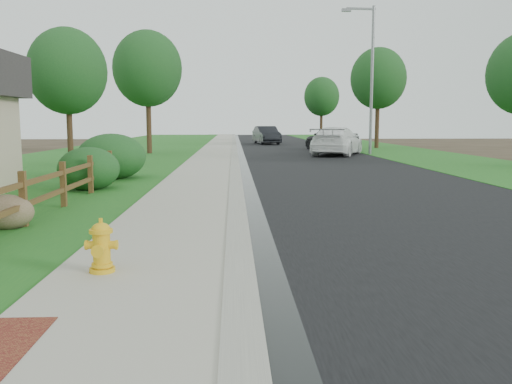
{
  "coord_description": "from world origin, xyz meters",
  "views": [
    {
      "loc": [
        0.33,
        -4.97,
        2.0
      ],
      "look_at": [
        0.74,
        4.95,
        0.72
      ],
      "focal_mm": 38.0,
      "sensor_mm": 36.0,
      "label": 1
    }
  ],
  "objects_px": {
    "fire_hydrant": "(101,247)",
    "white_suv": "(337,141)",
    "ranch_fence": "(45,189)",
    "dark_car_mid": "(331,138)",
    "streetlight": "(369,72)"
  },
  "relations": [
    {
      "from": "fire_hydrant",
      "to": "white_suv",
      "type": "relative_size",
      "value": 0.12
    },
    {
      "from": "ranch_fence",
      "to": "fire_hydrant",
      "type": "distance_m",
      "value": 5.09
    },
    {
      "from": "ranch_fence",
      "to": "fire_hydrant",
      "type": "height_order",
      "value": "ranch_fence"
    },
    {
      "from": "white_suv",
      "to": "dark_car_mid",
      "type": "bearing_deg",
      "value": -74.34
    },
    {
      "from": "ranch_fence",
      "to": "dark_car_mid",
      "type": "relative_size",
      "value": 3.32
    },
    {
      "from": "fire_hydrant",
      "to": "white_suv",
      "type": "height_order",
      "value": "white_suv"
    },
    {
      "from": "streetlight",
      "to": "dark_car_mid",
      "type": "bearing_deg",
      "value": 104.71
    },
    {
      "from": "white_suv",
      "to": "dark_car_mid",
      "type": "distance_m",
      "value": 5.53
    },
    {
      "from": "streetlight",
      "to": "ranch_fence",
      "type": "bearing_deg",
      "value": -119.44
    },
    {
      "from": "fire_hydrant",
      "to": "streetlight",
      "type": "relative_size",
      "value": 0.08
    },
    {
      "from": "ranch_fence",
      "to": "fire_hydrant",
      "type": "relative_size",
      "value": 24.3
    },
    {
      "from": "fire_hydrant",
      "to": "dark_car_mid",
      "type": "xyz_separation_m",
      "value": [
        8.56,
        31.14,
        0.47
      ]
    },
    {
      "from": "white_suv",
      "to": "streetlight",
      "type": "bearing_deg",
      "value": -145.81
    },
    {
      "from": "ranch_fence",
      "to": "streetlight",
      "type": "xyz_separation_m",
      "value": [
        12.13,
        21.5,
        4.39
      ]
    },
    {
      "from": "dark_car_mid",
      "to": "streetlight",
      "type": "height_order",
      "value": "streetlight"
    }
  ]
}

